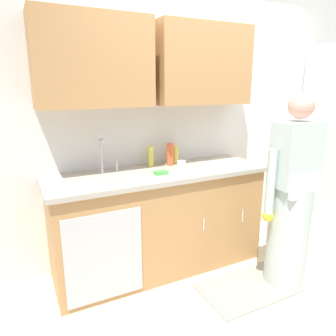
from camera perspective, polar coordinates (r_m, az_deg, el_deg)
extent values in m
plane|color=beige|center=(2.94, 15.25, -20.56)|extent=(9.00, 9.00, 0.00)
cube|color=silver|center=(3.27, 4.52, 9.04)|extent=(4.80, 0.10, 2.70)
cube|color=#B27F4C|center=(2.65, -13.38, 18.21)|extent=(0.91, 0.34, 0.70)
cube|color=#B27F4C|center=(3.04, 6.03, 18.02)|extent=(0.91, 0.34, 0.70)
cube|color=#B27F4C|center=(2.95, -1.60, -9.74)|extent=(1.90, 0.60, 0.90)
cube|color=#B7BABF|center=(2.53, -11.37, -15.59)|extent=(0.60, 0.01, 0.72)
cylinder|color=silver|center=(2.81, 6.48, -10.12)|extent=(0.01, 0.01, 0.12)
cylinder|color=silver|center=(3.05, 13.32, -8.40)|extent=(0.01, 0.01, 0.12)
cube|color=#A8A093|center=(2.79, -1.67, -0.92)|extent=(1.96, 0.66, 0.04)
cube|color=#B7BABF|center=(2.65, -10.07, -2.13)|extent=(0.50, 0.36, 0.03)
cylinder|color=#B7BABF|center=(2.73, -11.95, 2.11)|extent=(0.02, 0.02, 0.30)
sphere|color=#B7BABF|center=(2.65, -11.77, 4.81)|extent=(0.04, 0.04, 0.04)
cylinder|color=#B7BABF|center=(2.79, -9.26, 0.38)|extent=(0.02, 0.02, 0.10)
cube|color=white|center=(3.11, 20.41, -18.19)|extent=(0.20, 0.26, 0.06)
cylinder|color=#B2C6C1|center=(2.92, 20.86, -11.23)|extent=(0.34, 0.34, 0.88)
cube|color=#B2C6C1|center=(2.70, 22.21, 2.28)|extent=(0.38, 0.22, 0.52)
sphere|color=#E09C88|center=(2.66, 23.01, 10.30)|extent=(0.20, 0.20, 0.20)
cube|color=white|center=(2.69, 23.61, -3.24)|extent=(0.32, 0.04, 0.16)
cylinder|color=#B2C6C1|center=(2.61, 18.05, -2.69)|extent=(0.07, 0.07, 0.55)
sphere|color=yellow|center=(2.70, 17.58, -8.27)|extent=(0.09, 0.09, 0.09)
cylinder|color=#B2C6C1|center=(2.94, 24.50, -1.36)|extent=(0.07, 0.07, 0.55)
sphere|color=yellow|center=(3.02, 23.94, -6.38)|extent=(0.09, 0.09, 0.09)
cube|color=gray|center=(2.95, 14.11, -20.21)|extent=(0.80, 0.50, 0.01)
cylinder|color=#D8D14C|center=(3.05, 1.30, 2.48)|extent=(0.06, 0.06, 0.17)
cylinder|color=#D8D14C|center=(2.93, -3.16, 2.14)|extent=(0.06, 0.06, 0.19)
cylinder|color=#E05933|center=(2.96, 0.38, 2.50)|extent=(0.07, 0.07, 0.21)
cylinder|color=white|center=(2.79, 2.43, 0.44)|extent=(0.08, 0.08, 0.09)
cube|color=silver|center=(2.61, -19.59, -2.38)|extent=(0.06, 0.24, 0.01)
cube|color=#4CBF4C|center=(2.67, -1.29, -0.82)|extent=(0.11, 0.07, 0.03)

